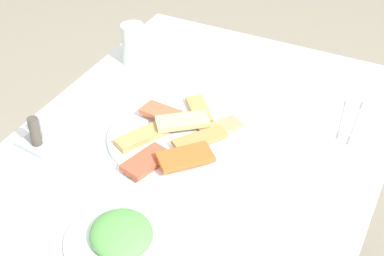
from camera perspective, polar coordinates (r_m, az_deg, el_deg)
The scene contains 8 objects.
dining_table at distance 1.46m, azimuth 1.07°, elevation -3.63°, with size 1.08×0.87×0.77m.
pide_platter at distance 1.39m, azimuth -1.61°, elevation -0.77°, with size 0.36×0.33×0.04m.
salad_plate_greens at distance 1.16m, azimuth -7.06°, elevation -10.68°, with size 0.23×0.23×0.05m.
soda_can at distance 1.68m, azimuth -5.89°, elevation 8.34°, with size 0.07×0.07×0.12m, color silver.
paper_napkin at distance 1.51m, azimuth 15.65°, elevation 0.63°, with size 0.13×0.13×0.00m, color white.
fork at distance 1.51m, azimuth 15.02°, elevation 0.94°, with size 0.17×0.01×0.01m, color silver.
spoon at distance 1.51m, azimuth 16.33°, elevation 0.57°, with size 0.20×0.01×0.01m, color silver.
condiment_caddy at distance 1.42m, azimuth -14.90°, elevation -0.71°, with size 0.10×0.10×0.09m.
Camera 1 is at (1.00, 0.47, 1.64)m, focal length 53.38 mm.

